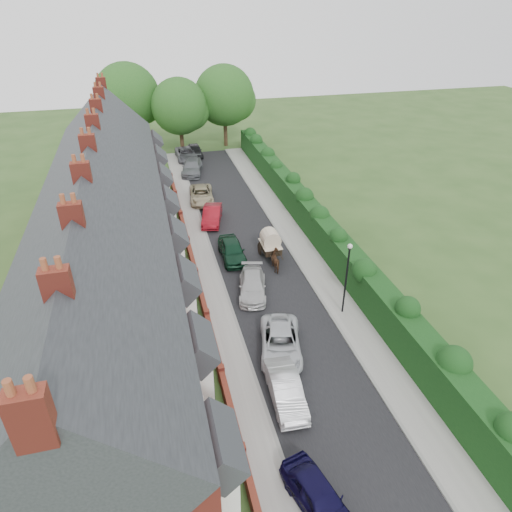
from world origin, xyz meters
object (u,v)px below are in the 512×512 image
Objects in this scene: car_green at (232,250)px; car_black at (195,150)px; car_grey at (192,167)px; car_silver_a at (286,390)px; car_navy at (319,498)px; horse at (277,261)px; car_beige at (201,195)px; lamppost at (347,270)px; car_silver_b at (281,343)px; car_white at (252,285)px; horse_cart at (270,242)px; car_red at (212,215)px.

car_green reaches higher than car_black.
car_grey is at bearing 91.91° from car_green.
car_black reaches higher than car_silver_a.
car_navy is 40.28m from car_grey.
car_beige is at bearing -76.55° from horse.
car_silver_a is at bearing 71.49° from car_navy.
car_silver_b is at bearing -152.83° from lamppost.
car_black is (0.17, 30.99, 0.06)m from car_white.
car_grey is at bearing 99.83° from horse_cart.
car_black is at bearing 91.89° from car_silver_a.
car_silver_b is (1.21, 9.27, -0.00)m from car_navy.
car_grey is 3.01× the size of horse.
car_silver_b is at bearing -75.24° from car_white.
car_grey is (-0.11, 13.12, 0.04)m from car_red.
car_grey is at bearing 106.02° from car_silver_b.
car_black reaches higher than car_navy.
car_green reaches higher than car_navy.
horse is at bearing 78.54° from car_silver_a.
car_red is 1.05× the size of car_black.
car_red is 9.71m from horse.
car_green is at bearing 106.87° from car_silver_b.
car_navy is 0.83× the size of car_beige.
horse is (3.52, -22.21, -0.03)m from car_grey.
car_green reaches higher than car_silver_b.
car_silver_a is 14.51m from horse_cart.
car_red is 0.83× the size of car_grey.
horse_cart is (3.58, 19.94, 0.67)m from car_navy.
car_grey is 1.60× the size of horse_cart.
car_green is 1.34× the size of horse_cart.
horse is (2.38, 8.79, 0.04)m from car_silver_b.
car_green is 26.01m from car_black.
lamppost reaches higher than car_green.
car_grey is 22.49m from horse.
car_red is (-0.45, 6.72, -0.03)m from car_green.
lamppost is 1.57× the size of horse_cart.
car_white is at bearing 71.75° from car_navy.
car_grey is at bearing 93.60° from car_silver_a.
car_navy is 1.23× the size of horse_cart.
car_green is 3.79m from horse.
horse is at bearing -85.12° from car_black.
horse_cart is (0.00, 1.88, 0.62)m from horse.
car_black is 2.40× the size of horse.
car_black is at bearing 103.91° from car_silver_b.
car_silver_b is (0.79, 3.48, -0.01)m from car_silver_a.
car_navy is at bearing -83.51° from car_silver_b.
lamppost reaches higher than car_silver_a.
car_grey is (-1.15, 31.00, 0.07)m from car_silver_b.
horse_cart reaches higher than car_green.
car_red is (-0.87, 11.71, 0.07)m from car_white.
horse_cart is (2.95, -0.50, 0.61)m from car_green.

